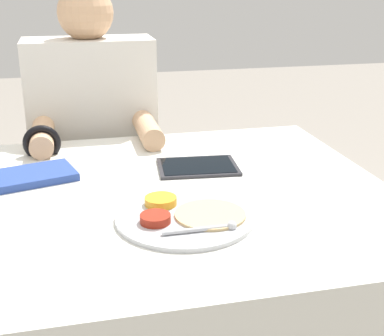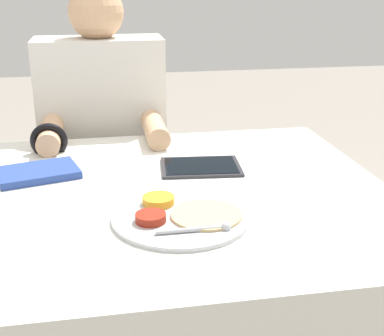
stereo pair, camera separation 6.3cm
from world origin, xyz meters
TOP-DOWN VIEW (x-y plane):
  - dining_table at (0.00, 0.00)m, footprint 1.29×0.97m
  - thali_tray at (0.10, -0.16)m, footprint 0.30×0.30m
  - red_notebook at (-0.23, 0.16)m, footprint 0.23×0.19m
  - tablet_device at (0.20, 0.14)m, footprint 0.23×0.18m
  - person_diner at (-0.05, 0.65)m, footprint 0.43×0.45m

SIDE VIEW (x-z plane):
  - dining_table at x=0.00m, z-range 0.00..0.78m
  - person_diner at x=-0.05m, z-range -0.04..1.21m
  - tablet_device at x=0.20m, z-range 0.78..0.79m
  - thali_tray at x=0.10m, z-range 0.77..0.80m
  - red_notebook at x=-0.23m, z-range 0.78..0.80m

